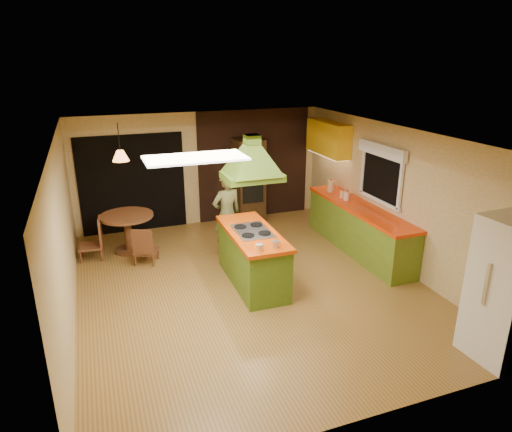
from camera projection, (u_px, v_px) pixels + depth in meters
name	position (u px, v px, depth m)	size (l,w,h in m)	color
ground	(250.00, 284.00, 7.66)	(6.50, 6.50, 0.00)	olive
room_walls	(250.00, 214.00, 7.24)	(5.50, 6.50, 6.50)	beige
ceiling_plane	(249.00, 136.00, 6.83)	(6.50, 6.50, 0.00)	silver
brick_panel	(254.00, 165.00, 10.51)	(2.64, 0.03, 2.50)	#381E14
nook_opening	(133.00, 184.00, 9.68)	(2.20, 0.03, 2.10)	black
right_counter	(359.00, 229.00, 8.83)	(0.62, 3.05, 0.92)	olive
upper_cabinets	(328.00, 138.00, 9.79)	(0.34, 1.40, 0.70)	yellow
window_right	(382.00, 164.00, 8.30)	(0.12, 1.35, 1.06)	black
fluor_panel	(195.00, 158.00, 5.41)	(1.20, 0.60, 0.03)	white
kitchen_island	(252.00, 257.00, 7.57)	(0.78, 1.87, 0.95)	#4E721C
range_hood	(252.00, 151.00, 6.97)	(0.89, 0.64, 0.78)	#55791E
man	(227.00, 215.00, 8.57)	(0.59, 0.39, 1.61)	brown
refrigerator	(510.00, 290.00, 5.57)	(0.76, 0.72, 1.86)	white
wall_oven	(248.00, 181.00, 10.28)	(0.67, 0.64, 1.90)	#3F2914
dining_table	(128.00, 226.00, 8.79)	(1.01, 1.01, 0.76)	brown
chair_left	(90.00, 239.00, 8.52)	(0.43, 0.43, 0.79)	brown
chair_near	(146.00, 245.00, 8.35)	(0.39, 0.39, 0.72)	brown
pendant_lamp	(120.00, 156.00, 8.33)	(0.30, 0.30, 0.20)	#FF9E3F
canister_large	(331.00, 186.00, 9.57)	(0.16, 0.16, 0.23)	beige
canister_medium	(347.00, 196.00, 9.01)	(0.13, 0.13, 0.18)	#FFE7CD
canister_small	(342.00, 194.00, 9.16)	(0.11, 0.11, 0.15)	beige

